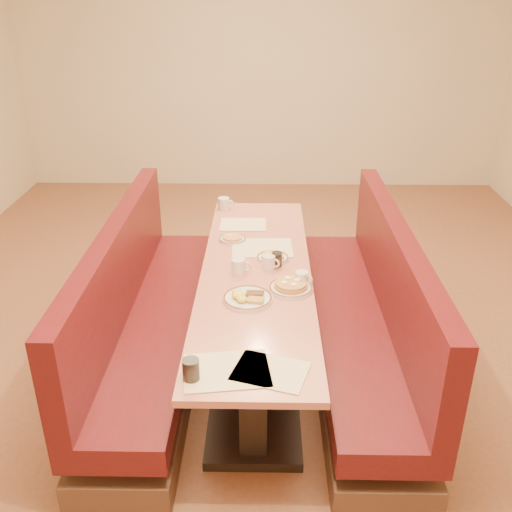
{
  "coord_description": "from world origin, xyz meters",
  "views": [
    {
      "loc": [
        0.06,
        -3.23,
        2.42
      ],
      "look_at": [
        0.0,
        0.03,
        0.85
      ],
      "focal_mm": 40.0,
      "sensor_mm": 36.0,
      "label": 1
    }
  ],
  "objects_px": {
    "coffee_mug_c": "(269,262)",
    "coffee_mug_d": "(224,204)",
    "booth_left": "(147,323)",
    "coffee_mug_b": "(239,266)",
    "soda_tumbler_near": "(191,370)",
    "diner_table": "(256,322)",
    "pancake_plate": "(291,286)",
    "soda_tumbler_mid": "(277,259)",
    "booth_right": "(366,325)",
    "eggs_plate": "(247,298)",
    "coffee_mug_a": "(302,278)"
  },
  "relations": [
    {
      "from": "soda_tumbler_near",
      "to": "soda_tumbler_mid",
      "type": "relative_size",
      "value": 1.18
    },
    {
      "from": "coffee_mug_b",
      "to": "soda_tumbler_near",
      "type": "relative_size",
      "value": 1.15
    },
    {
      "from": "booth_right",
      "to": "soda_tumbler_near",
      "type": "distance_m",
      "value": 1.56
    },
    {
      "from": "diner_table",
      "to": "eggs_plate",
      "type": "distance_m",
      "value": 0.54
    },
    {
      "from": "soda_tumbler_near",
      "to": "coffee_mug_a",
      "type": "bearing_deg",
      "value": 58.86
    },
    {
      "from": "booth_left",
      "to": "coffee_mug_d",
      "type": "bearing_deg",
      "value": 67.47
    },
    {
      "from": "booth_right",
      "to": "coffee_mug_c",
      "type": "distance_m",
      "value": 0.78
    },
    {
      "from": "diner_table",
      "to": "eggs_plate",
      "type": "relative_size",
      "value": 8.6
    },
    {
      "from": "pancake_plate",
      "to": "coffee_mug_a",
      "type": "relative_size",
      "value": 2.44
    },
    {
      "from": "coffee_mug_b",
      "to": "coffee_mug_d",
      "type": "bearing_deg",
      "value": 101.42
    },
    {
      "from": "eggs_plate",
      "to": "soda_tumbler_mid",
      "type": "xyz_separation_m",
      "value": [
        0.18,
        0.45,
        0.03
      ]
    },
    {
      "from": "booth_left",
      "to": "coffee_mug_a",
      "type": "bearing_deg",
      "value": -9.21
    },
    {
      "from": "booth_left",
      "to": "coffee_mug_d",
      "type": "xyz_separation_m",
      "value": [
        0.46,
        1.1,
        0.44
      ]
    },
    {
      "from": "pancake_plate",
      "to": "soda_tumbler_mid",
      "type": "height_order",
      "value": "soda_tumbler_mid"
    },
    {
      "from": "eggs_plate",
      "to": "coffee_mug_a",
      "type": "xyz_separation_m",
      "value": [
        0.33,
        0.2,
        0.03
      ]
    },
    {
      "from": "eggs_plate",
      "to": "coffee_mug_b",
      "type": "distance_m",
      "value": 0.35
    },
    {
      "from": "coffee_mug_d",
      "to": "soda_tumbler_mid",
      "type": "relative_size",
      "value": 1.4
    },
    {
      "from": "booth_right",
      "to": "soda_tumbler_near",
      "type": "bearing_deg",
      "value": -132.71
    },
    {
      "from": "coffee_mug_c",
      "to": "soda_tumbler_near",
      "type": "height_order",
      "value": "soda_tumbler_near"
    },
    {
      "from": "eggs_plate",
      "to": "soda_tumbler_mid",
      "type": "height_order",
      "value": "soda_tumbler_mid"
    },
    {
      "from": "booth_left",
      "to": "booth_right",
      "type": "relative_size",
      "value": 1.0
    },
    {
      "from": "booth_left",
      "to": "coffee_mug_b",
      "type": "relative_size",
      "value": 19.66
    },
    {
      "from": "booth_left",
      "to": "pancake_plate",
      "type": "bearing_deg",
      "value": -13.51
    },
    {
      "from": "booth_right",
      "to": "soda_tumbler_mid",
      "type": "relative_size",
      "value": 26.71
    },
    {
      "from": "booth_right",
      "to": "coffee_mug_d",
      "type": "relative_size",
      "value": 19.07
    },
    {
      "from": "coffee_mug_c",
      "to": "coffee_mug_b",
      "type": "bearing_deg",
      "value": -139.33
    },
    {
      "from": "diner_table",
      "to": "pancake_plate",
      "type": "xyz_separation_m",
      "value": [
        0.21,
        -0.23,
        0.4
      ]
    },
    {
      "from": "coffee_mug_b",
      "to": "coffee_mug_d",
      "type": "xyz_separation_m",
      "value": [
        -0.17,
        1.12,
        0.0
      ]
    },
    {
      "from": "coffee_mug_b",
      "to": "eggs_plate",
      "type": "bearing_deg",
      "value": -77.28
    },
    {
      "from": "coffee_mug_a",
      "to": "soda_tumbler_near",
      "type": "relative_size",
      "value": 1.0
    },
    {
      "from": "booth_right",
      "to": "eggs_plate",
      "type": "xyz_separation_m",
      "value": [
        -0.78,
        -0.36,
        0.41
      ]
    },
    {
      "from": "booth_left",
      "to": "eggs_plate",
      "type": "xyz_separation_m",
      "value": [
        0.69,
        -0.36,
        0.41
      ]
    },
    {
      "from": "coffee_mug_a",
      "to": "coffee_mug_c",
      "type": "relative_size",
      "value": 0.96
    },
    {
      "from": "eggs_plate",
      "to": "coffee_mug_a",
      "type": "bearing_deg",
      "value": 30.83
    },
    {
      "from": "soda_tumbler_mid",
      "to": "diner_table",
      "type": "bearing_deg",
      "value": -145.51
    },
    {
      "from": "pancake_plate",
      "to": "soda_tumbler_mid",
      "type": "bearing_deg",
      "value": 104.01
    },
    {
      "from": "diner_table",
      "to": "booth_left",
      "type": "bearing_deg",
      "value": 180.0
    },
    {
      "from": "coffee_mug_c",
      "to": "diner_table",
      "type": "bearing_deg",
      "value": -127.76
    },
    {
      "from": "pancake_plate",
      "to": "eggs_plate",
      "type": "height_order",
      "value": "pancake_plate"
    },
    {
      "from": "diner_table",
      "to": "soda_tumbler_near",
      "type": "bearing_deg",
      "value": -104.32
    },
    {
      "from": "booth_left",
      "to": "coffee_mug_c",
      "type": "bearing_deg",
      "value": 3.59
    },
    {
      "from": "eggs_plate",
      "to": "coffee_mug_c",
      "type": "bearing_deg",
      "value": 72.44
    },
    {
      "from": "coffee_mug_c",
      "to": "coffee_mug_d",
      "type": "relative_size",
      "value": 0.87
    },
    {
      "from": "diner_table",
      "to": "eggs_plate",
      "type": "xyz_separation_m",
      "value": [
        -0.05,
        -0.36,
        0.39
      ]
    },
    {
      "from": "coffee_mug_d",
      "to": "diner_table",
      "type": "bearing_deg",
      "value": -69.64
    },
    {
      "from": "diner_table",
      "to": "coffee_mug_d",
      "type": "relative_size",
      "value": 19.07
    },
    {
      "from": "booth_left",
      "to": "booth_right",
      "type": "xyz_separation_m",
      "value": [
        1.46,
        0.0,
        0.0
      ]
    },
    {
      "from": "booth_left",
      "to": "coffee_mug_c",
      "type": "relative_size",
      "value": 21.85
    },
    {
      "from": "diner_table",
      "to": "booth_right",
      "type": "xyz_separation_m",
      "value": [
        0.73,
        0.0,
        -0.01
      ]
    },
    {
      "from": "booth_right",
      "to": "eggs_plate",
      "type": "relative_size",
      "value": 8.6
    }
  ]
}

